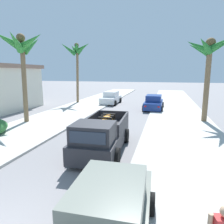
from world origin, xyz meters
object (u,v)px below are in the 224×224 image
at_px(palm_tree_left_fore, 208,54).
at_px(car_right_near, 111,98).
at_px(palm_tree_right_mid, 21,49).
at_px(pickup_truck, 102,135).
at_px(car_left_near, 154,103).
at_px(palm_tree_left_mid, 77,53).
at_px(car_left_mid, 108,219).

bearing_deg(palm_tree_left_fore, car_right_near, 142.13).
bearing_deg(palm_tree_right_mid, pickup_truck, -28.19).
bearing_deg(car_left_near, palm_tree_right_mid, -138.01).
bearing_deg(palm_tree_left_mid, palm_tree_left_fore, -26.85).
relative_size(car_left_mid, palm_tree_left_mid, 0.57).
xyz_separation_m(car_right_near, palm_tree_left_mid, (-4.24, -0.43, 5.54)).
relative_size(pickup_truck, palm_tree_left_mid, 0.70).
bearing_deg(car_left_near, palm_tree_left_fore, -48.88).
height_order(car_left_near, car_right_near, same).
relative_size(car_left_near, palm_tree_right_mid, 0.64).
bearing_deg(palm_tree_left_mid, car_left_mid, -64.22).
distance_m(car_right_near, palm_tree_left_fore, 12.83).
relative_size(car_left_near, car_right_near, 1.00).
distance_m(pickup_truck, car_left_near, 12.50).
bearing_deg(car_left_mid, car_left_near, 89.99).
relative_size(pickup_truck, car_right_near, 1.24).
height_order(car_left_near, palm_tree_left_fore, palm_tree_left_fore).
distance_m(palm_tree_left_mid, palm_tree_right_mid, 10.68).
xyz_separation_m(car_left_mid, palm_tree_left_fore, (4.06, 13.06, 4.52)).
height_order(car_right_near, palm_tree_right_mid, palm_tree_right_mid).
bearing_deg(car_left_mid, pickup_truck, 108.83).
height_order(pickup_truck, palm_tree_left_fore, palm_tree_left_fore).
distance_m(car_left_mid, palm_tree_right_mid, 14.05).
bearing_deg(palm_tree_left_mid, palm_tree_right_mid, -88.02).
bearing_deg(car_left_mid, palm_tree_left_mid, 115.78).
height_order(palm_tree_left_fore, palm_tree_right_mid, palm_tree_right_mid).
distance_m(pickup_truck, palm_tree_left_fore, 10.66).
distance_m(car_right_near, palm_tree_right_mid, 12.72).
bearing_deg(palm_tree_left_mid, car_left_near, -13.35).
bearing_deg(palm_tree_left_fore, pickup_truck, -127.33).
bearing_deg(pickup_truck, car_left_near, 81.61).
distance_m(palm_tree_left_fore, palm_tree_right_mid, 13.86).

